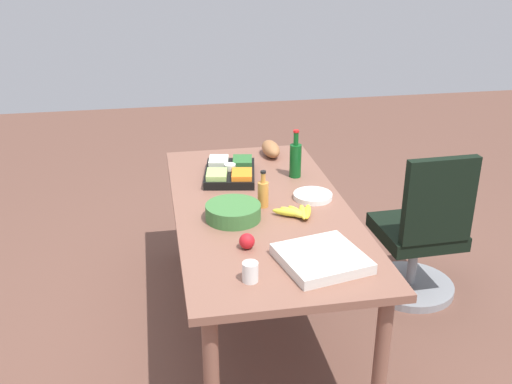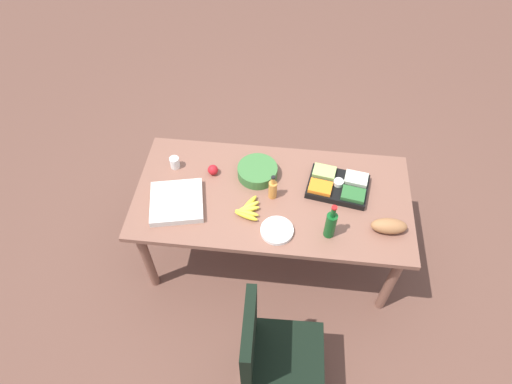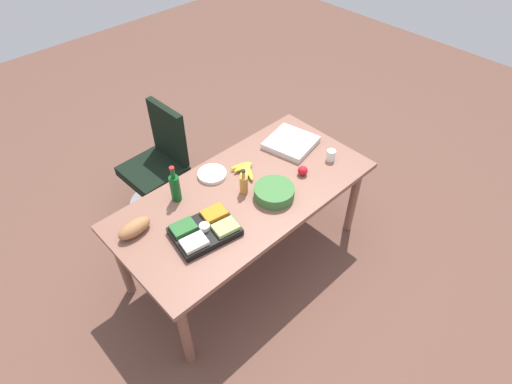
{
  "view_description": "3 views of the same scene",
  "coord_description": "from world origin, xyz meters",
  "px_view_note": "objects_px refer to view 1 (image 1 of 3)",
  "views": [
    {
      "loc": [
        -2.94,
        0.56,
        2.15
      ],
      "look_at": [
        0.11,
        0.01,
        0.8
      ],
      "focal_mm": 42.03,
      "sensor_mm": 36.0,
      "label": 1
    },
    {
      "loc": [
        0.1,
        -1.95,
        3.23
      ],
      "look_at": [
        -0.12,
        -0.01,
        0.8
      ],
      "focal_mm": 31.04,
      "sensor_mm": 36.0,
      "label": 2
    },
    {
      "loc": [
        1.49,
        1.68,
        2.94
      ],
      "look_at": [
        -0.05,
        0.07,
        0.79
      ],
      "focal_mm": 29.97,
      "sensor_mm": 36.0,
      "label": 3
    }
  ],
  "objects_px": {
    "apple_red": "(247,241)",
    "paper_plate_stack": "(313,196)",
    "wine_bottle": "(295,159)",
    "bread_loaf": "(271,149)",
    "paper_cup": "(250,272)",
    "salad_bowl": "(233,212)",
    "conference_table": "(261,220)",
    "banana_bunch": "(298,212)",
    "office_chair": "(420,242)",
    "dressing_bottle": "(263,193)",
    "pizza_box": "(322,259)",
    "veggie_tray": "(230,172)"
  },
  "relations": [
    {
      "from": "apple_red",
      "to": "dressing_bottle",
      "type": "distance_m",
      "value": 0.48
    },
    {
      "from": "wine_bottle",
      "to": "paper_plate_stack",
      "type": "xyz_separation_m",
      "value": [
        -0.34,
        -0.02,
        -0.1
      ]
    },
    {
      "from": "apple_red",
      "to": "wine_bottle",
      "type": "bearing_deg",
      "value": -27.55
    },
    {
      "from": "apple_red",
      "to": "banana_bunch",
      "type": "relative_size",
      "value": 0.33
    },
    {
      "from": "banana_bunch",
      "to": "bread_loaf",
      "type": "height_order",
      "value": "bread_loaf"
    },
    {
      "from": "wine_bottle",
      "to": "apple_red",
      "type": "height_order",
      "value": "wine_bottle"
    },
    {
      "from": "wine_bottle",
      "to": "apple_red",
      "type": "distance_m",
      "value": 0.96
    },
    {
      "from": "conference_table",
      "to": "pizza_box",
      "type": "relative_size",
      "value": 5.44
    },
    {
      "from": "apple_red",
      "to": "dressing_bottle",
      "type": "relative_size",
      "value": 0.36
    },
    {
      "from": "banana_bunch",
      "to": "bread_loaf",
      "type": "xyz_separation_m",
      "value": [
        0.95,
        -0.05,
        0.03
      ]
    },
    {
      "from": "apple_red",
      "to": "paper_cup",
      "type": "height_order",
      "value": "paper_cup"
    },
    {
      "from": "conference_table",
      "to": "apple_red",
      "type": "bearing_deg",
      "value": 160.99
    },
    {
      "from": "pizza_box",
      "to": "dressing_bottle",
      "type": "bearing_deg",
      "value": -0.01
    },
    {
      "from": "veggie_tray",
      "to": "banana_bunch",
      "type": "xyz_separation_m",
      "value": [
        -0.61,
        -0.28,
        -0.01
      ]
    },
    {
      "from": "wine_bottle",
      "to": "bread_loaf",
      "type": "distance_m",
      "value": 0.4
    },
    {
      "from": "pizza_box",
      "to": "apple_red",
      "type": "height_order",
      "value": "apple_red"
    },
    {
      "from": "conference_table",
      "to": "wine_bottle",
      "type": "height_order",
      "value": "wine_bottle"
    },
    {
      "from": "apple_red",
      "to": "paper_plate_stack",
      "type": "distance_m",
      "value": 0.69
    },
    {
      "from": "conference_table",
      "to": "banana_bunch",
      "type": "height_order",
      "value": "banana_bunch"
    },
    {
      "from": "pizza_box",
      "to": "paper_cup",
      "type": "bearing_deg",
      "value": 92.06
    },
    {
      "from": "apple_red",
      "to": "office_chair",
      "type": "bearing_deg",
      "value": -64.26
    },
    {
      "from": "conference_table",
      "to": "dressing_bottle",
      "type": "distance_m",
      "value": 0.16
    },
    {
      "from": "conference_table",
      "to": "bread_loaf",
      "type": "distance_m",
      "value": 0.83
    },
    {
      "from": "bread_loaf",
      "to": "conference_table",
      "type": "bearing_deg",
      "value": 164.8
    },
    {
      "from": "paper_cup",
      "to": "salad_bowl",
      "type": "bearing_deg",
      "value": -1.43
    },
    {
      "from": "apple_red",
      "to": "dressing_bottle",
      "type": "bearing_deg",
      "value": -20.18
    },
    {
      "from": "conference_table",
      "to": "veggie_tray",
      "type": "distance_m",
      "value": 0.48
    },
    {
      "from": "wine_bottle",
      "to": "salad_bowl",
      "type": "height_order",
      "value": "wine_bottle"
    },
    {
      "from": "veggie_tray",
      "to": "dressing_bottle",
      "type": "relative_size",
      "value": 2.21
    },
    {
      "from": "office_chair",
      "to": "paper_cup",
      "type": "distance_m",
      "value": 1.56
    },
    {
      "from": "bread_loaf",
      "to": "paper_cup",
      "type": "relative_size",
      "value": 2.67
    },
    {
      "from": "bread_loaf",
      "to": "veggie_tray",
      "type": "bearing_deg",
      "value": 135.65
    },
    {
      "from": "office_chair",
      "to": "bread_loaf",
      "type": "bearing_deg",
      "value": 50.57
    },
    {
      "from": "conference_table",
      "to": "paper_plate_stack",
      "type": "distance_m",
      "value": 0.33
    },
    {
      "from": "conference_table",
      "to": "wine_bottle",
      "type": "xyz_separation_m",
      "value": [
        0.4,
        -0.29,
        0.2
      ]
    },
    {
      "from": "banana_bunch",
      "to": "office_chair",
      "type": "bearing_deg",
      "value": -72.3
    },
    {
      "from": "banana_bunch",
      "to": "paper_cup",
      "type": "height_order",
      "value": "paper_cup"
    },
    {
      "from": "conference_table",
      "to": "paper_plate_stack",
      "type": "height_order",
      "value": "paper_plate_stack"
    },
    {
      "from": "office_chair",
      "to": "dressing_bottle",
      "type": "xyz_separation_m",
      "value": [
        -0.12,
        1.02,
        0.46
      ]
    },
    {
      "from": "salad_bowl",
      "to": "pizza_box",
      "type": "bearing_deg",
      "value": -148.1
    },
    {
      "from": "conference_table",
      "to": "salad_bowl",
      "type": "xyz_separation_m",
      "value": [
        -0.13,
        0.18,
        0.12
      ]
    },
    {
      "from": "paper_cup",
      "to": "dressing_bottle",
      "type": "bearing_deg",
      "value": -15.06
    },
    {
      "from": "banana_bunch",
      "to": "salad_bowl",
      "type": "height_order",
      "value": "salad_bowl"
    },
    {
      "from": "salad_bowl",
      "to": "bread_loaf",
      "type": "relative_size",
      "value": 1.22
    },
    {
      "from": "veggie_tray",
      "to": "dressing_bottle",
      "type": "xyz_separation_m",
      "value": [
        -0.46,
        -0.12,
        0.04
      ]
    },
    {
      "from": "dressing_bottle",
      "to": "office_chair",
      "type": "bearing_deg",
      "value": -83.26
    },
    {
      "from": "wine_bottle",
      "to": "banana_bunch",
      "type": "relative_size",
      "value": 1.28
    },
    {
      "from": "apple_red",
      "to": "paper_cup",
      "type": "bearing_deg",
      "value": 173.32
    },
    {
      "from": "banana_bunch",
      "to": "dressing_bottle",
      "type": "bearing_deg",
      "value": 45.25
    },
    {
      "from": "office_chair",
      "to": "wine_bottle",
      "type": "bearing_deg",
      "value": 69.37
    }
  ]
}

